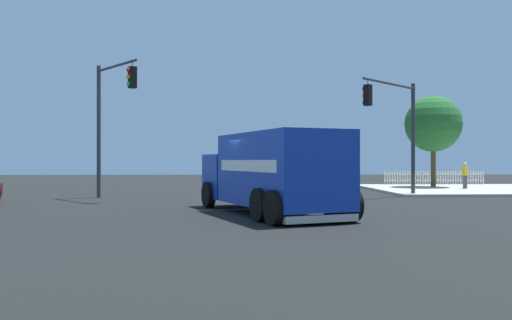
% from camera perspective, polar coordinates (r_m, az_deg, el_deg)
% --- Properties ---
extents(ground_plane, '(100.00, 100.00, 0.00)m').
position_cam_1_polar(ground_plane, '(19.00, 0.79, -5.53)').
color(ground_plane, black).
extents(sidewalk_corner_near, '(11.39, 11.39, 0.14)m').
position_cam_1_polar(sidewalk_corner_near, '(34.88, 21.47, -2.91)').
color(sidewalk_corner_near, '#B2ADA0').
rests_on(sidewalk_corner_near, ground).
extents(delivery_truck, '(5.04, 8.09, 2.71)m').
position_cam_1_polar(delivery_truck, '(18.24, 1.60, -1.28)').
color(delivery_truck, '#1438AD').
rests_on(delivery_truck, ground).
extents(traffic_light_primary, '(2.50, 3.11, 6.45)m').
position_cam_1_polar(traffic_light_primary, '(26.47, -15.28, 5.11)').
color(traffic_light_primary, '#38383D').
rests_on(traffic_light_primary, ground).
extents(traffic_light_secondary, '(3.48, 3.45, 5.59)m').
position_cam_1_polar(traffic_light_secondary, '(27.19, 14.74, 4.27)').
color(traffic_light_secondary, '#38383D').
rests_on(traffic_light_secondary, sidewalk_corner_near).
extents(pedestrian_near_corner, '(0.46, 0.37, 1.57)m').
position_cam_1_polar(pedestrian_near_corner, '(34.41, 21.23, -1.36)').
color(pedestrian_near_corner, '#4C4C51').
rests_on(pedestrian_near_corner, sidewalk_corner_near).
extents(picket_fence_run, '(7.12, 0.05, 0.95)m').
position_cam_1_polar(picket_fence_run, '(39.90, 18.32, -1.76)').
color(picket_fence_run, silver).
rests_on(picket_fence_run, sidewalk_corner_near).
extents(shade_tree_near, '(3.58, 3.58, 5.80)m').
position_cam_1_polar(shade_tree_near, '(36.22, 18.23, 3.63)').
color(shade_tree_near, brown).
rests_on(shade_tree_near, sidewalk_corner_near).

